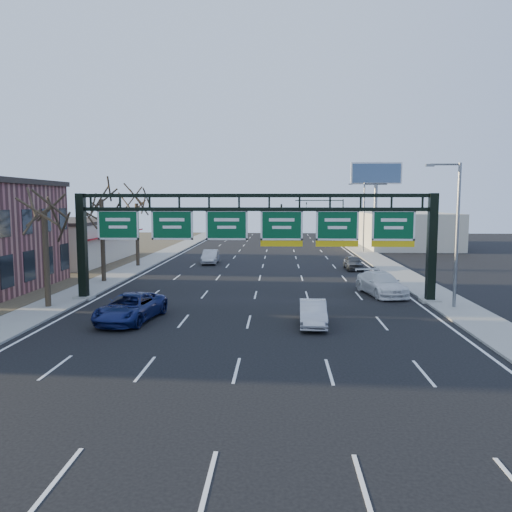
{
  "coord_description": "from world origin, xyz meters",
  "views": [
    {
      "loc": [
        1.66,
        -25.13,
        6.68
      ],
      "look_at": [
        0.2,
        6.42,
        3.2
      ],
      "focal_mm": 35.0,
      "sensor_mm": 36.0,
      "label": 1
    }
  ],
  "objects_px": {
    "car_white_wagon": "(381,284)",
    "car_silver_sedan": "(313,313)",
    "sign_gantry": "(257,232)",
    "car_blue_suv": "(131,308)"
  },
  "relations": [
    {
      "from": "sign_gantry",
      "to": "car_silver_sedan",
      "type": "xyz_separation_m",
      "value": [
        3.35,
        -6.65,
        -3.96
      ]
    },
    {
      "from": "sign_gantry",
      "to": "car_silver_sedan",
      "type": "bearing_deg",
      "value": -63.28
    },
    {
      "from": "car_white_wagon",
      "to": "car_silver_sedan",
      "type": "bearing_deg",
      "value": -132.66
    },
    {
      "from": "sign_gantry",
      "to": "car_white_wagon",
      "type": "distance_m",
      "value": 9.91
    },
    {
      "from": "car_blue_suv",
      "to": "car_silver_sedan",
      "type": "distance_m",
      "value": 10.14
    },
    {
      "from": "car_blue_suv",
      "to": "car_silver_sedan",
      "type": "bearing_deg",
      "value": 5.71
    },
    {
      "from": "sign_gantry",
      "to": "car_blue_suv",
      "type": "bearing_deg",
      "value": -137.92
    },
    {
      "from": "sign_gantry",
      "to": "car_white_wagon",
      "type": "height_order",
      "value": "sign_gantry"
    },
    {
      "from": "sign_gantry",
      "to": "car_blue_suv",
      "type": "distance_m",
      "value": 9.92
    },
    {
      "from": "car_white_wagon",
      "to": "car_blue_suv",
      "type": "bearing_deg",
      "value": -162.9
    }
  ]
}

